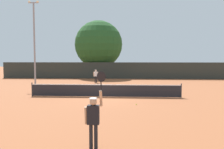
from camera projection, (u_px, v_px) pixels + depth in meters
The scene contains 10 objects.
ground_plane at pixel (105, 97), 17.86m from camera, with size 120.00×120.00×0.00m, color #9E5633.
tennis_net at pixel (105, 90), 17.83m from camera, with size 11.54×0.08×1.07m.
perimeter_fence at pixel (115, 71), 33.53m from camera, with size 33.14×0.12×2.35m, color #2D332D.
player_serving at pixel (94, 115), 7.52m from camera, with size 0.68×0.40×2.54m.
player_receiving at pixel (96, 75), 28.00m from camera, with size 0.57×0.23×1.56m.
tennis_ball at pixel (136, 104), 14.81m from camera, with size 0.07×0.07×0.07m, color #CCE033.
light_pole at pixel (34, 38), 25.29m from camera, with size 1.18×0.28×9.18m.
large_tree at pixel (99, 44), 36.43m from camera, with size 7.41×7.41×8.80m.
parked_car_near at pixel (69, 71), 39.35m from camera, with size 2.23×4.34×1.69m.
parked_car_mid at pixel (126, 70), 41.18m from camera, with size 2.38×4.40×1.69m.
Camera 1 is at (1.61, -17.63, 2.97)m, focal length 37.41 mm.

